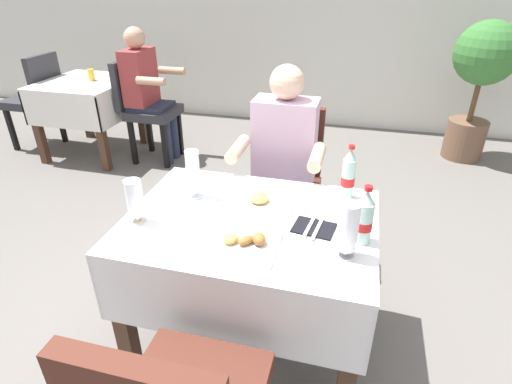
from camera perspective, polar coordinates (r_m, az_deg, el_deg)
name	(u,v)px	position (r m, az deg, el deg)	size (l,w,h in m)	color
ground_plane	(223,349)	(2.23, -4.58, -21.02)	(11.00, 11.00, 0.00)	#66605B
main_dining_table	(250,252)	(1.88, -0.78, -8.37)	(1.08, 0.81, 0.75)	white
chair_far_diner_seat	(284,178)	(2.55, 3.95, 1.91)	(0.44, 0.50, 0.97)	#4C2319
seated_diner_far	(282,163)	(2.38, 3.69, 4.12)	(0.50, 0.46, 1.26)	#282D42
plate_near_camera	(246,243)	(1.60, -1.40, -7.18)	(0.25, 0.25, 0.06)	white
plate_far_diner	(266,199)	(1.89, 1.42, -1.04)	(0.25, 0.25, 0.05)	white
beer_glass_left	(135,200)	(1.78, -16.62, -1.05)	(0.07, 0.07, 0.20)	white
beer_glass_middle	(348,230)	(1.53, 12.80, -5.15)	(0.07, 0.07, 0.23)	white
beer_glass_right	(193,173)	(1.91, -8.82, 2.65)	(0.07, 0.07, 0.24)	white
cola_bottle_primary	(348,175)	(1.93, 12.82, 2.30)	(0.06, 0.06, 0.27)	silver
cola_bottle_secondary	(364,218)	(1.63, 14.91, -3.56)	(0.07, 0.07, 0.25)	silver
napkin_cutlery_set	(314,228)	(1.72, 8.11, -4.96)	(0.19, 0.20, 0.01)	black
background_dining_table	(88,100)	(4.47, -22.43, 11.79)	(0.81, 0.86, 0.75)	white
background_chair_left	(36,96)	(4.86, -28.42, 11.74)	(0.50, 0.44, 0.97)	#2D2D33
background_chair_right	(144,105)	(4.14, -15.39, 11.69)	(0.50, 0.44, 0.97)	#2D2D33
background_patron	(147,89)	(4.08, -15.06, 13.77)	(0.46, 0.50, 1.26)	#282D42
background_table_tumbler	(91,75)	(4.40, -22.09, 14.96)	(0.06, 0.06, 0.11)	gold
potted_plant_corner	(481,74)	(4.48, 29.04, 14.25)	(0.58, 0.58, 1.32)	brown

